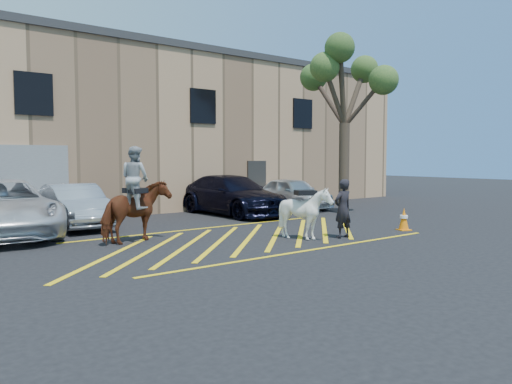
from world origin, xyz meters
TOP-DOWN VIEW (x-y plane):
  - ground at (0.00, 0.00)m, footprint 90.00×90.00m
  - car_white_pickup at (-5.64, 4.56)m, footprint 3.38×6.36m
  - car_silver_sedan at (-3.26, 5.18)m, footprint 1.72×4.50m
  - car_blue_suv at (3.10, 4.91)m, footprint 2.41×5.64m
  - car_white_suv at (6.69, 5.13)m, footprint 1.83×4.26m
  - handler at (2.19, -1.97)m, footprint 0.64×0.42m
  - warehouse at (-0.01, 11.99)m, footprint 32.42×10.20m
  - hatching_zone at (-0.00, -0.30)m, footprint 12.60×5.12m
  - mounted_bay at (-2.93, 1.06)m, footprint 2.21×1.50m
  - saddled_white at (1.12, -1.50)m, footprint 1.69×1.77m
  - traffic_cone at (4.92, -2.15)m, footprint 0.48×0.48m
  - tree at (7.16, 2.47)m, footprint 3.99×4.37m

SIDE VIEW (x-z plane):
  - ground at x=0.00m, z-range 0.00..0.00m
  - hatching_zone at x=0.00m, z-range 0.00..0.01m
  - traffic_cone at x=4.92m, z-range 0.00..0.73m
  - car_white_suv at x=6.69m, z-range 0.00..1.43m
  - car_silver_sedan at x=-3.26m, z-range 0.00..1.46m
  - saddled_white at x=1.12m, z-range 0.01..1.53m
  - car_blue_suv at x=3.10m, z-range 0.00..1.62m
  - car_white_pickup at x=-5.64m, z-range 0.00..1.70m
  - handler at x=2.19m, z-range 0.00..1.73m
  - mounted_bay at x=-2.93m, z-range -0.26..2.42m
  - warehouse at x=-0.01m, z-range 0.00..7.30m
  - tree at x=7.16m, z-range 2.04..9.35m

